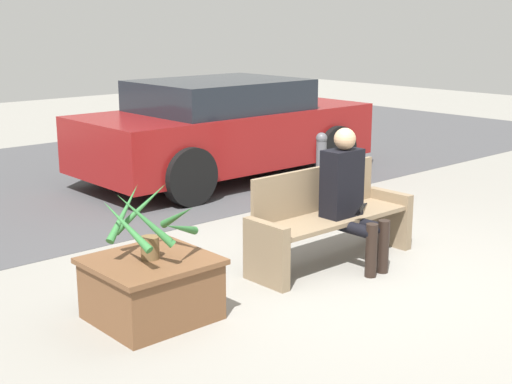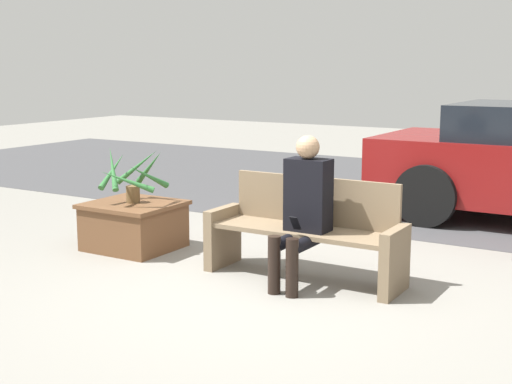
% 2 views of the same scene
% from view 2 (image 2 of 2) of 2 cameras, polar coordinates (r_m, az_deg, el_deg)
% --- Properties ---
extents(ground_plane, '(30.00, 30.00, 0.00)m').
position_cam_2_polar(ground_plane, '(5.95, 1.08, -7.81)').
color(ground_plane, gray).
extents(road_surface, '(20.00, 6.00, 0.01)m').
position_cam_2_polar(road_surface, '(10.69, 15.27, -0.07)').
color(road_surface, '#424244').
rests_on(road_surface, ground_plane).
extents(bench, '(1.75, 0.50, 0.87)m').
position_cam_2_polar(bench, '(6.19, 4.03, -3.16)').
color(bench, '#7A664C').
rests_on(bench, ground_plane).
extents(person_seated, '(0.37, 0.59, 1.26)m').
position_cam_2_polar(person_seated, '(5.94, 3.81, -1.10)').
color(person_seated, black).
rests_on(person_seated, ground_plane).
extents(planter_box, '(0.87, 0.81, 0.47)m').
position_cam_2_polar(planter_box, '(7.29, -9.74, -2.51)').
color(planter_box, brown).
rests_on(planter_box, ground_plane).
extents(potted_plant, '(0.68, 0.69, 0.56)m').
position_cam_2_polar(potted_plant, '(7.19, -9.91, 1.25)').
color(potted_plant, brown).
rests_on(potted_plant, planter_box).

